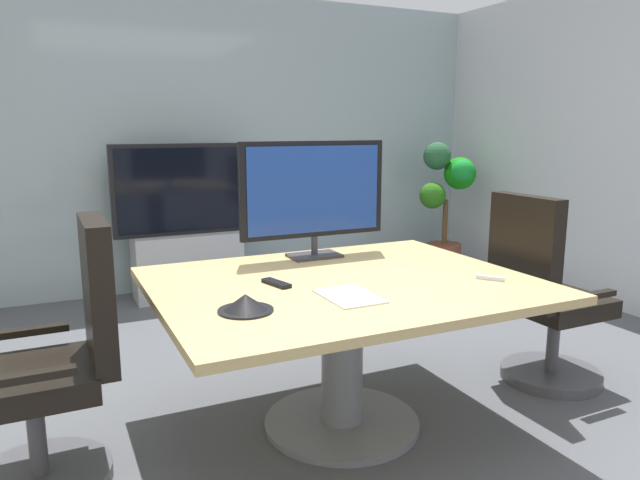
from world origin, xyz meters
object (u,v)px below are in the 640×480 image
Objects in this scene: tv_monitor at (314,192)px; office_chair_right at (544,306)px; office_chair_left at (58,377)px; wall_display_unit at (187,246)px; conference_table at (342,317)px; remote_control at (276,283)px; conference_phone at (245,304)px; potted_plant at (447,200)px.

office_chair_right is at bearing -26.40° from tv_monitor.
wall_display_unit is (1.09, 2.48, -0.01)m from office_chair_left.
remote_control is at bearing 169.80° from conference_table.
wall_display_unit is at bearing 97.09° from tv_monitor.
wall_display_unit is 5.95× the size of conference_phone.
office_chair_right is 1.59m from remote_control.
conference_phone is 1.29× the size of remote_control.
conference_table is at bearing 87.23° from office_chair_right.
wall_display_unit is at bearing 93.62° from conference_table.
office_chair_right is 4.95× the size of conference_phone.
conference_phone reaches higher than remote_control.
tv_monitor is at bearing 107.72° from office_chair_left.
office_chair_left is at bearing -161.85° from tv_monitor.
potted_plant reaches higher than conference_phone.
office_chair_right is 0.84× the size of potted_plant.
office_chair_left is at bearing 176.12° from conference_table.
wall_display_unit is (-0.25, 2.04, -0.65)m from tv_monitor.
wall_display_unit is 2.55m from potted_plant.
potted_plant is at bearing -25.80° from office_chair_right.
conference_phone is (-0.40, -2.81, 0.33)m from wall_display_unit.
office_chair_left is at bearing 153.80° from conference_phone.
conference_table is 1.25m from office_chair_left.
remote_control is at bearing -140.02° from potted_plant.
potted_plant reaches higher than office_chair_left.
office_chair_right is 1.30× the size of tv_monitor.
conference_phone is (-2.92, -2.55, 0.03)m from potted_plant.
office_chair_right is 1.44m from tv_monitor.
tv_monitor is 2.15m from wall_display_unit.
tv_monitor is 0.65× the size of potted_plant.
conference_table is 3.30m from potted_plant.
remote_control is (-2.67, -2.24, 0.01)m from potted_plant.
office_chair_left reaches higher than remote_control.
conference_table is 7.89× the size of conference_phone.
office_chair_right is 0.83× the size of wall_display_unit.
remote_control is at bearing -130.88° from tv_monitor.
tv_monitor reaches higher than wall_display_unit.
wall_display_unit reaches higher than remote_control.
remote_control is (0.25, 0.31, -0.02)m from conference_phone.
tv_monitor reaches higher than conference_phone.
office_chair_left is at bearing 86.45° from office_chair_right.
office_chair_left is 4.95× the size of conference_phone.
office_chair_left is at bearing 163.43° from remote_control.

